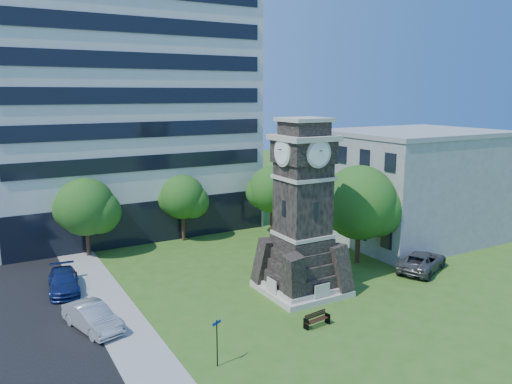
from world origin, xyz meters
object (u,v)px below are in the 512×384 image
clock_tower (302,219)px  car_east_lot (422,261)px  car_street_mid (92,317)px  street_sign (217,338)px  park_bench (316,319)px  car_street_north (64,281)px

clock_tower → car_east_lot: 11.68m
clock_tower → car_east_lot: bearing=-6.6°
car_street_mid → car_east_lot: (24.84, -2.48, -0.00)m
clock_tower → street_sign: size_ratio=4.79×
clock_tower → car_east_lot: (10.70, -1.25, -4.51)m
clock_tower → park_bench: 7.28m
car_street_mid → park_bench: bearing=-44.2°
car_east_lot → car_street_mid: bearing=60.4°
car_street_mid → car_east_lot: size_ratio=0.85×
car_east_lot → street_sign: size_ratio=2.18×
car_street_north → park_bench: 18.12m
park_bench → street_sign: size_ratio=0.66×
car_street_mid → street_sign: bearing=-73.8°
clock_tower → street_sign: (-9.42, -6.10, -3.68)m
car_street_north → park_bench: car_street_north is taller
street_sign → car_east_lot: bearing=-11.4°
park_bench → car_east_lot: bearing=8.2°
clock_tower → car_street_mid: size_ratio=2.59×
car_street_north → street_sign: bearing=-63.6°
car_street_mid → car_street_north: car_street_mid is taller
clock_tower → car_street_north: size_ratio=2.46×
street_sign → park_bench: bearing=-15.8°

